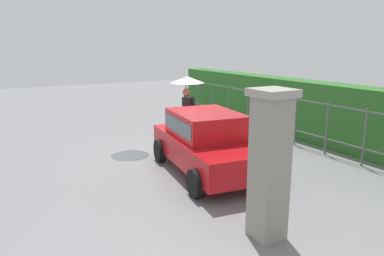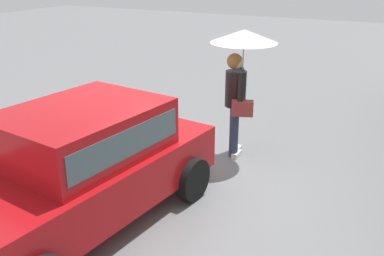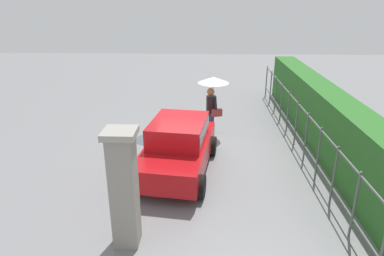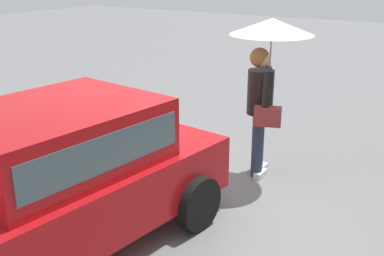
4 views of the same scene
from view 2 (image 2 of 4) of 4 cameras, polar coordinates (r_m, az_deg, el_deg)
ground_plane at (r=6.64m, az=-2.91°, el=-6.50°), size 40.00×40.00×0.00m
car at (r=5.42m, az=-14.52°, el=-4.40°), size 3.90×2.26×1.48m
pedestrian at (r=6.97m, az=6.44°, el=8.66°), size 1.07×1.07×2.08m
puddle_near at (r=7.98m, az=-10.29°, el=-1.85°), size 1.07×1.07×0.00m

